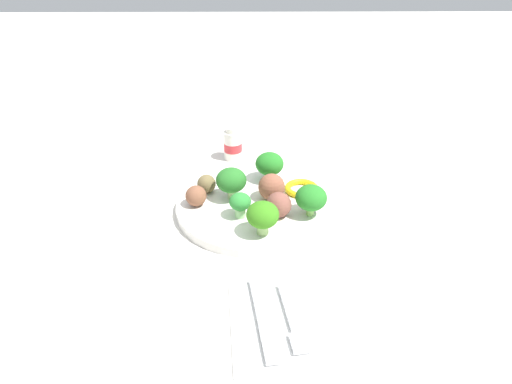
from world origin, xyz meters
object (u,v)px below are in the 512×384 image
Objects in this scene: pepper_ring_center at (302,188)px; meatball_mid_right at (207,184)px; plate at (256,206)px; napkin at (277,319)px; broccoli_floret_back_left at (231,181)px; broccoli_floret_back_right at (240,203)px; meatball_near_rim at (279,205)px; yogurt_bottle at (233,145)px; broccoli_floret_front_right at (269,164)px; knife at (264,322)px; broccoli_floret_front_left at (263,215)px; meatball_back_left at (272,187)px; meatball_back_right at (196,196)px; broccoli_floret_center at (311,198)px; fork at (293,320)px.

meatball_mid_right is at bearing -89.60° from pepper_ring_center.
plate reaches higher than napkin.
broccoli_floret_back_left is 0.06m from broccoli_floret_back_right.
meatball_near_rim is 0.26m from yogurt_bottle.
broccoli_floret_front_right is 0.36m from knife.
meatball_near_rim is 0.23m from knife.
meatball_mid_right is at bearing -69.20° from broccoli_floret_front_right.
pepper_ring_center is 0.87× the size of yogurt_bottle.
broccoli_floret_front_left is 1.00× the size of broccoli_floret_front_right.
broccoli_floret_front_right is 0.12m from meatball_near_rim.
meatball_back_left is at bearing 179.35° from napkin.
meatball_mid_right is (-0.08, -0.06, -0.01)m from broccoli_floret_back_right.
broccoli_floret_back_right reaches higher than pepper_ring_center.
yogurt_bottle is (-0.17, 0.04, -0.00)m from meatball_mid_right.
meatball_back_right is at bearing -55.87° from broccoli_floret_front_right.
meatball_back_right reaches higher than plate.
yogurt_bottle is (-0.21, 0.06, -0.00)m from meatball_back_right.
broccoli_floret_front_left reaches higher than plate.
broccoli_floret_front_right is at bearing 133.73° from broccoli_floret_back_left.
plate is 0.27m from napkin.
broccoli_floret_front_right is at bearing -152.02° from broccoli_floret_center.
broccoli_floret_back_left is at bearing -106.57° from plate.
broccoli_floret_front_left reaches higher than meatball_back_left.
meatball_back_right is (0.02, -0.06, -0.02)m from broccoli_floret_back_left.
meatball_mid_right is 0.33m from fork.
broccoli_floret_back_right is at bearing 4.62° from yogurt_bottle.
yogurt_bottle is at bearing -149.71° from broccoli_floret_front_right.
yogurt_bottle reaches higher than meatball_mid_right.
fork is 0.04m from knife.
plate is at bearing -114.89° from broccoli_floret_center.
broccoli_floret_front_right is 0.15m from yogurt_bottle.
broccoli_floret_back_right is at bearing 15.63° from broccoli_floret_back_left.
plate is 4.83× the size of broccoli_floret_back_left.
meatball_mid_right is at bearing -142.59° from broccoli_floret_back_right.
broccoli_floret_back_right is 0.30× the size of knife.
fork reaches higher than napkin.
knife is (0.23, -0.03, -0.03)m from meatball_near_rim.
meatball_back_right is 0.14m from meatball_near_rim.
broccoli_floret_back_left is (-0.11, -0.05, 0.00)m from broccoli_floret_front_left.
yogurt_bottle reaches higher than napkin.
broccoli_floret_front_right is 0.35m from napkin.
plate is 0.09m from broccoli_floret_front_right.
meatball_back_right is 0.05m from meatball_mid_right.
yogurt_bottle reaches higher than fork.
broccoli_floret_center is 0.88× the size of pepper_ring_center.
meatball_back_left is 0.28m from napkin.
meatball_back_left reaches higher than plate.
broccoli_floret_back_right is at bearing -29.85° from plate.
meatball_back_right is 0.25× the size of knife.
meatball_back_left is 0.29m from knife.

